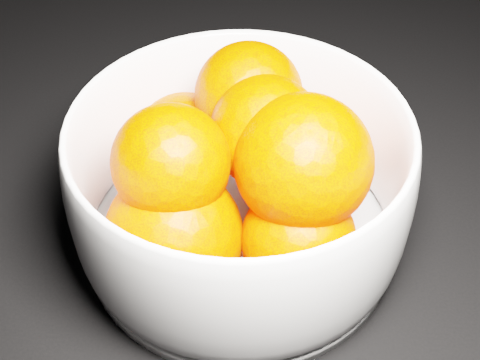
{
  "coord_description": "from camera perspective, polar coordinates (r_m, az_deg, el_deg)",
  "views": [
    {
      "loc": [
        -0.23,
        -0.09,
        0.39
      ],
      "look_at": [
        -0.25,
        0.25,
        0.07
      ],
      "focal_mm": 50.0,
      "sensor_mm": 36.0,
      "label": 1
    }
  ],
  "objects": [
    {
      "name": "bowl",
      "position": [
        0.48,
        0.0,
        -0.52
      ],
      "size": [
        0.24,
        0.24,
        0.12
      ],
      "rotation": [
        0.0,
        0.0,
        0.36
      ],
      "color": "white",
      "rests_on": "ground"
    },
    {
      "name": "orange_pile",
      "position": [
        0.46,
        0.25,
        0.98
      ],
      "size": [
        0.18,
        0.18,
        0.14
      ],
      "color": "#E83900",
      "rests_on": "bowl"
    }
  ]
}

